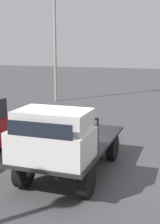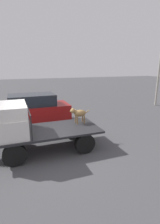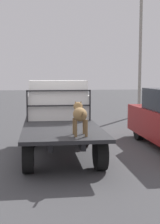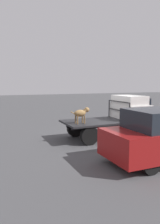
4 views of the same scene
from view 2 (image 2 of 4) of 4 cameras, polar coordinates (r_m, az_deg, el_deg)
The scene contains 6 objects.
ground_plane at distance 7.37m, azimuth -10.26°, elevation -11.83°, with size 80.00×80.00×0.00m, color #474749.
flatbed_truck at distance 7.12m, azimuth -10.49°, elevation -7.43°, with size 4.09×1.91×0.85m.
truck_cab at distance 6.79m, azimuth -21.99°, elevation -2.54°, with size 1.26×1.79×1.13m.
truck_headboard at distance 6.79m, azimuth -16.36°, elevation -1.68°, with size 0.04×1.79×0.88m.
dog at distance 7.53m, azimuth -0.51°, elevation -0.39°, with size 0.91×0.29×0.73m.
parked_sedan at distance 10.27m, azimuth -16.11°, elevation 0.70°, with size 4.54×1.76×1.74m.
Camera 2 is at (1.07, 6.51, 3.30)m, focal length 28.00 mm.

